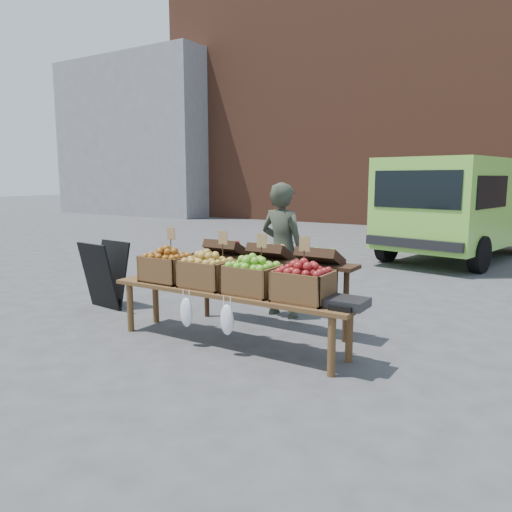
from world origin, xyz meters
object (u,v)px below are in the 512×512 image
Objects in this scene: chalkboard_sign at (105,275)px; vendor at (282,250)px; weighing_scale at (347,303)px; crate_russet_pears at (207,274)px; back_table at (270,283)px; crate_red_apples at (253,279)px; crate_golden_apples at (167,269)px; delivery_van at (462,210)px; display_bench at (230,318)px; crate_green_apples at (303,286)px.

vendor is at bearing 28.44° from chalkboard_sign.
chalkboard_sign is at bearing 28.42° from vendor.
vendor is at bearing 137.22° from weighing_scale.
crate_russet_pears is (1.95, -0.35, 0.27)m from chalkboard_sign.
back_table is at bearing 15.16° from chalkboard_sign.
crate_red_apples is (0.55, 0.00, 0.00)m from crate_russet_pears.
delivery_van is at bearing 76.36° from crate_golden_apples.
vendor is (-0.99, -5.88, -0.21)m from delivery_van.
display_bench is 5.40× the size of crate_golden_apples.
delivery_van reaches higher than display_bench.
chalkboard_sign is at bearing 169.79° from crate_russet_pears.
crate_green_apples is at bearing -42.95° from back_table.
crate_russet_pears is 1.00× the size of crate_red_apples.
crate_green_apples is (1.10, 0.00, 0.00)m from crate_russet_pears.
crate_golden_apples is (-1.73, -7.12, -0.32)m from delivery_van.
delivery_van reaches higher than crate_green_apples.
delivery_van is 1.70× the size of display_bench.
weighing_scale reaches higher than display_bench.
crate_russet_pears is 1.10m from crate_green_apples.
back_table reaches higher than crate_golden_apples.
crate_green_apples is (-0.08, -7.12, -0.32)m from delivery_van.
delivery_van is 9.15× the size of crate_red_apples.
vendor is 2.35m from chalkboard_sign.
vendor is 1.86× the size of chalkboard_sign.
delivery_van is at bearing 92.79° from weighing_scale.
crate_russet_pears is 1.53m from weighing_scale.
back_table is 6.18× the size of weighing_scale.
display_bench is (-0.90, -7.12, -0.74)m from delivery_van.
crate_golden_apples is at bearing 180.00° from crate_red_apples.
vendor reaches higher than back_table.
vendor reaches higher than crate_green_apples.
vendor is at bearing 81.31° from crate_russet_pears.
crate_russet_pears is (-1.18, -7.12, -0.32)m from delivery_van.
display_bench is (2.23, -0.35, -0.15)m from chalkboard_sign.
back_table reaches higher than crate_green_apples.
display_bench is 5.40× the size of crate_red_apples.
crate_green_apples is (0.77, -0.72, 0.19)m from back_table.
chalkboard_sign is 2.58× the size of weighing_scale.
vendor is at bearing 106.28° from crate_red_apples.
crate_red_apples is at bearing 0.00° from crate_russet_pears.
crate_golden_apples is at bearing 180.00° from crate_green_apples.
chalkboard_sign is 3.08m from crate_green_apples.
delivery_van is 7.13m from crate_green_apples.
chalkboard_sign is 3.50m from weighing_scale.
display_bench is at bearing -3.01° from chalkboard_sign.
delivery_van is 7.14m from weighing_scale.
vendor is 1.26m from crate_russet_pears.
vendor is 0.78× the size of back_table.
crate_green_apples is at bearing 0.00° from crate_red_apples.
crate_russet_pears and crate_green_apples have the same top height.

